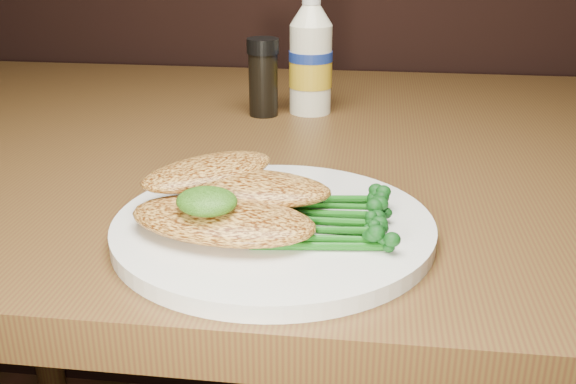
# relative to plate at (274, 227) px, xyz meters

# --- Properties ---
(plate) EXTENTS (0.27, 0.27, 0.01)m
(plate) POSITION_rel_plate_xyz_m (0.00, 0.00, 0.00)
(plate) COLOR white
(plate) RESTS_ON dining_table
(chicken_front) EXTENTS (0.16, 0.10, 0.02)m
(chicken_front) POSITION_rel_plate_xyz_m (-0.04, -0.03, 0.02)
(chicken_front) COLOR gold
(chicken_front) RESTS_ON plate
(chicken_mid) EXTENTS (0.15, 0.08, 0.02)m
(chicken_mid) POSITION_rel_plate_xyz_m (-0.02, 0.02, 0.03)
(chicken_mid) COLOR gold
(chicken_mid) RESTS_ON plate
(chicken_back) EXTENTS (0.13, 0.14, 0.02)m
(chicken_back) POSITION_rel_plate_xyz_m (-0.06, 0.04, 0.03)
(chicken_back) COLOR gold
(chicken_back) RESTS_ON plate
(pesto_front) EXTENTS (0.06, 0.06, 0.02)m
(pesto_front) POSITION_rel_plate_xyz_m (-0.05, -0.04, 0.04)
(pesto_front) COLOR #153507
(pesto_front) RESTS_ON chicken_front
(broccolini_bundle) EXTENTS (0.13, 0.10, 0.02)m
(broccolini_bundle) POSITION_rel_plate_xyz_m (0.04, -0.00, 0.02)
(broccolini_bundle) COLOR #155713
(broccolini_bundle) RESTS_ON plate
(mayo_bottle) EXTENTS (0.07, 0.07, 0.16)m
(mayo_bottle) POSITION_rel_plate_xyz_m (-0.01, 0.38, 0.07)
(mayo_bottle) COLOR white
(mayo_bottle) RESTS_ON dining_table
(pepper_grinder) EXTENTS (0.05, 0.05, 0.10)m
(pepper_grinder) POSITION_rel_plate_xyz_m (-0.07, 0.36, 0.04)
(pepper_grinder) COLOR black
(pepper_grinder) RESTS_ON dining_table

